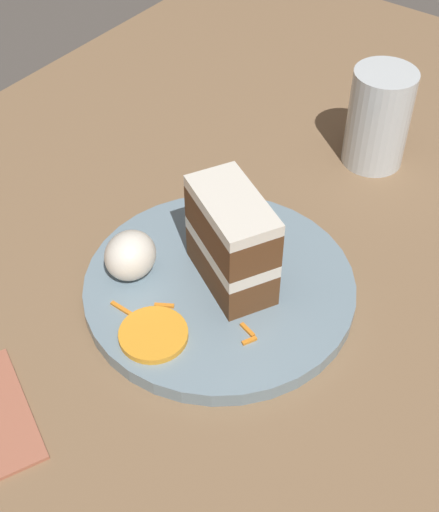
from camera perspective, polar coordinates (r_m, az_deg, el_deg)
The scene contains 8 objects.
ground_plane at distance 0.76m, azimuth 4.01°, elevation -3.69°, with size 6.00×6.00×0.00m, color #4C4742.
dining_table at distance 0.75m, azimuth 4.05°, elevation -3.16°, with size 1.35×1.05×0.02m, color #846647.
plate at distance 0.74m, azimuth 0.00°, elevation -2.51°, with size 0.28×0.28×0.02m, color gray.
cake_slice at distance 0.70m, azimuth 0.98°, elevation 1.23°, with size 0.10×0.12×0.11m.
cream_dollop at distance 0.73m, azimuth -7.15°, elevation 0.06°, with size 0.06×0.05×0.05m, color white.
orange_garnish at distance 0.68m, azimuth -5.31°, elevation -6.27°, with size 0.07×0.07×0.01m, color orange.
carrot_shreds_scatter at distance 0.73m, azimuth -1.90°, elevation -2.14°, with size 0.17×0.15×0.00m.
drinking_glass at distance 0.90m, azimuth 12.52°, elevation 10.27°, with size 0.08×0.08×0.12m.
Camera 1 is at (0.44, 0.26, 0.57)m, focal length 50.00 mm.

